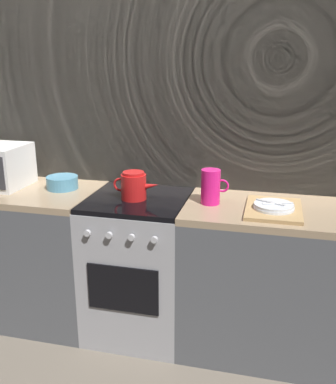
{
  "coord_description": "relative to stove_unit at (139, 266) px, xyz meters",
  "views": [
    {
      "loc": [
        0.77,
        -2.37,
        1.7
      ],
      "look_at": [
        0.19,
        0.0,
        0.95
      ],
      "focal_mm": 40.74,
      "sensor_mm": 36.0,
      "label": 1
    }
  ],
  "objects": [
    {
      "name": "ground_plane",
      "position": [
        0.0,
        0.0,
        -0.45
      ],
      "size": [
        8.0,
        8.0,
        0.0
      ],
      "primitive_type": "plane",
      "color": "#6B6054"
    },
    {
      "name": "mixing_bowl",
      "position": [
        -0.53,
        0.07,
        0.49
      ],
      "size": [
        0.2,
        0.2,
        0.08
      ],
      "primitive_type": "cylinder",
      "color": "teal",
      "rests_on": "counter_left"
    },
    {
      "name": "counter_left",
      "position": [
        -0.9,
        0.0,
        0.0
      ],
      "size": [
        1.2,
        0.6,
        0.9
      ],
      "color": "#515459",
      "rests_on": "ground_plane"
    },
    {
      "name": "pitcher",
      "position": [
        0.44,
        0.0,
        0.55
      ],
      "size": [
        0.16,
        0.11,
        0.2
      ],
      "color": "#E5197A",
      "rests_on": "counter_right"
    },
    {
      "name": "stove_unit",
      "position": [
        0.0,
        0.0,
        0.0
      ],
      "size": [
        0.6,
        0.63,
        0.9
      ],
      "color": "#9E9EA3",
      "rests_on": "ground_plane"
    },
    {
      "name": "back_wall",
      "position": [
        0.0,
        0.32,
        0.75
      ],
      "size": [
        3.6,
        0.05,
        2.4
      ],
      "color": "#A39989",
      "rests_on": "ground_plane"
    },
    {
      "name": "kettle",
      "position": [
        -0.01,
        -0.02,
        0.53
      ],
      "size": [
        0.28,
        0.15,
        0.17
      ],
      "color": "red",
      "rests_on": "stove_unit"
    },
    {
      "name": "counter_right",
      "position": [
        0.9,
        0.0,
        0.0
      ],
      "size": [
        1.2,
        0.6,
        0.9
      ],
      "color": "#515459",
      "rests_on": "ground_plane"
    },
    {
      "name": "dish_pile",
      "position": [
        0.8,
        -0.05,
        0.47
      ],
      "size": [
        0.3,
        0.4,
        0.06
      ],
      "color": "tan",
      "rests_on": "counter_right"
    }
  ]
}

